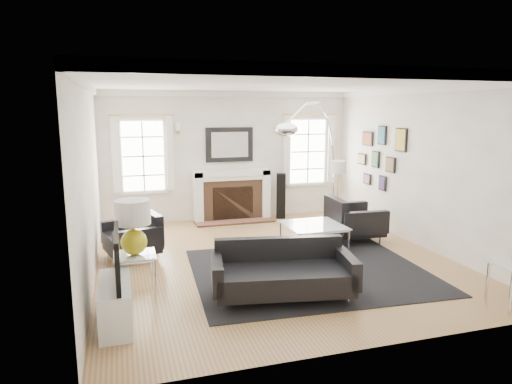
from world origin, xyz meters
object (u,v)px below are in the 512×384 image
object	(u,v)px
armchair_right	(352,221)
arc_floor_lamp	(313,164)
fireplace	(232,196)
coffee_table	(313,226)
sofa	(282,273)
gourd_lamp	(133,223)
armchair_left	(135,238)

from	to	relation	value
armchair_right	arc_floor_lamp	distance (m)	1.29
fireplace	coffee_table	xyz separation A→B (m)	(0.85, -2.49, -0.14)
armchair_right	arc_floor_lamp	world-z (taller)	arc_floor_lamp
sofa	coffee_table	world-z (taller)	sofa
sofa	arc_floor_lamp	xyz separation A→B (m)	(1.45, 2.37, 1.10)
fireplace	gourd_lamp	bearing A→B (deg)	-120.29
armchair_right	armchair_left	bearing A→B (deg)	178.44
arc_floor_lamp	armchair_right	bearing A→B (deg)	-21.99
fireplace	armchair_left	world-z (taller)	fireplace
fireplace	arc_floor_lamp	size ratio (longest dim) A/B	0.64
fireplace	gourd_lamp	world-z (taller)	gourd_lamp
armchair_left	arc_floor_lamp	bearing A→B (deg)	3.09
sofa	armchair_left	distance (m)	2.81
armchair_left	gourd_lamp	size ratio (longest dim) A/B	1.50
armchair_right	arc_floor_lamp	xyz separation A→B (m)	(-0.69, 0.28, 1.05)
coffee_table	arc_floor_lamp	xyz separation A→B (m)	(0.21, 0.57, 1.02)
gourd_lamp	armchair_right	bearing A→B (deg)	21.61
armchair_right	coffee_table	distance (m)	0.95
armchair_left	coffee_table	xyz separation A→B (m)	(2.99, -0.40, 0.07)
fireplace	gourd_lamp	xyz separation A→B (m)	(-2.20, -3.77, 0.44)
armchair_left	armchair_right	world-z (taller)	armchair_right
gourd_lamp	sofa	bearing A→B (deg)	-16.20
coffee_table	gourd_lamp	world-z (taller)	gourd_lamp
fireplace	arc_floor_lamp	world-z (taller)	arc_floor_lamp
armchair_right	coffee_table	world-z (taller)	armchair_right
sofa	arc_floor_lamp	size ratio (longest dim) A/B	0.73
armchair_right	gourd_lamp	world-z (taller)	gourd_lamp
coffee_table	arc_floor_lamp	distance (m)	1.19
coffee_table	gourd_lamp	xyz separation A→B (m)	(-3.05, -1.27, 0.58)
fireplace	sofa	size ratio (longest dim) A/B	0.88
arc_floor_lamp	gourd_lamp	bearing A→B (deg)	-150.51
sofa	gourd_lamp	distance (m)	2.00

